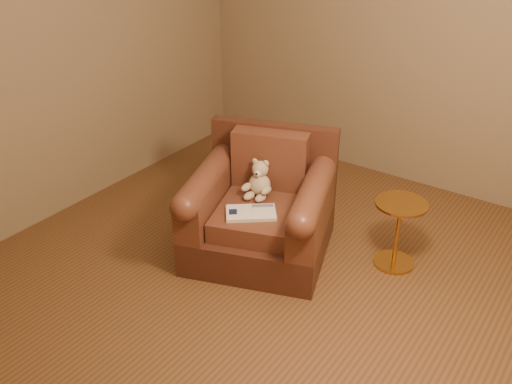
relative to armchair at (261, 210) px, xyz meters
The scene contains 6 objects.
floor 0.57m from the armchair, 43.96° to the right, with size 4.00×4.00×0.00m, color brown.
room 1.46m from the armchair, 43.96° to the right, with size 4.02×4.02×2.71m.
armchair is the anchor object (origin of this frame).
teddy_bear 0.20m from the armchair, 136.63° to the left, with size 0.20×0.23×0.28m.
guidebook 0.22m from the armchair, 75.79° to the right, with size 0.39×0.37×0.03m.
side_table 0.96m from the armchair, 23.64° to the left, with size 0.36×0.36×0.50m.
Camera 1 is at (1.64, -2.55, 2.39)m, focal length 40.00 mm.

